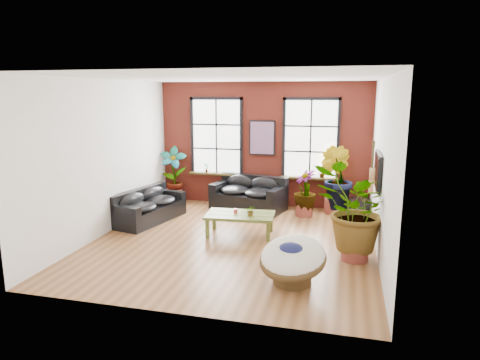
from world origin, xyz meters
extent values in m
cube|color=brown|center=(0.00, 0.00, -0.01)|extent=(6.00, 6.50, 0.02)
cube|color=white|center=(0.00, 0.00, 3.51)|extent=(6.00, 6.50, 0.02)
cube|color=#4A1611|center=(0.00, 3.26, 1.75)|extent=(6.00, 0.02, 3.50)
cube|color=silver|center=(0.00, -3.26, 1.75)|extent=(6.00, 0.02, 3.50)
cube|color=silver|center=(-3.01, 0.00, 1.75)|extent=(0.02, 6.50, 3.50)
cube|color=silver|center=(3.01, 0.00, 1.75)|extent=(0.02, 6.50, 3.50)
cube|color=white|center=(-1.35, 3.20, 1.95)|extent=(1.40, 0.02, 2.10)
cube|color=#30240D|center=(-1.35, 3.13, 0.87)|extent=(1.60, 0.22, 0.06)
cube|color=white|center=(1.35, 3.20, 1.95)|extent=(1.40, 0.02, 2.10)
cube|color=#30240D|center=(1.35, 3.13, 0.87)|extent=(1.60, 0.22, 0.06)
cube|color=black|center=(-0.27, 2.63, 0.23)|extent=(2.19, 1.45, 0.46)
cube|color=black|center=(-0.18, 2.99, 0.69)|extent=(2.00, 0.74, 0.47)
cube|color=black|center=(-1.13, 2.86, 0.57)|extent=(0.48, 1.00, 0.24)
cube|color=black|center=(0.58, 2.41, 0.57)|extent=(0.48, 1.00, 0.24)
ellipsoid|color=black|center=(-0.65, 2.68, 0.52)|extent=(1.02, 1.01, 0.26)
ellipsoid|color=black|center=(-0.58, 2.95, 0.69)|extent=(0.88, 0.46, 0.45)
ellipsoid|color=black|center=(0.08, 2.49, 0.52)|extent=(1.02, 1.01, 0.26)
ellipsoid|color=black|center=(0.16, 2.76, 0.69)|extent=(0.88, 0.46, 0.45)
cube|color=black|center=(-2.45, 0.95, 0.20)|extent=(1.29, 2.17, 0.40)
cube|color=black|center=(-2.76, 1.02, 0.60)|extent=(0.66, 2.03, 0.41)
cube|color=black|center=(-2.65, 0.06, 0.50)|extent=(0.88, 0.39, 0.21)
cube|color=black|center=(-2.24, 1.84, 0.50)|extent=(0.88, 0.39, 0.21)
ellipsoid|color=black|center=(-2.49, 0.55, 0.45)|extent=(0.90, 1.03, 0.23)
ellipsoid|color=black|center=(-2.73, 0.60, 0.60)|extent=(0.42, 0.92, 0.39)
ellipsoid|color=black|center=(-2.31, 1.34, 0.45)|extent=(0.90, 1.03, 0.23)
ellipsoid|color=black|center=(-2.55, 1.39, 0.60)|extent=(0.42, 0.92, 0.39)
cube|color=#4A571F|center=(0.03, 0.46, 0.46)|extent=(1.60, 1.00, 0.07)
cube|color=#30240D|center=(0.05, 0.31, 0.49)|extent=(1.53, 0.13, 0.00)
cube|color=#30240D|center=(0.02, 0.61, 0.49)|extent=(1.53, 0.13, 0.00)
cube|color=#4A571F|center=(-0.62, 0.06, 0.21)|extent=(0.08, 0.08, 0.43)
cube|color=#4A571F|center=(0.74, 0.17, 0.21)|extent=(0.08, 0.08, 0.43)
cube|color=#4A571F|center=(-0.67, 0.76, 0.21)|extent=(0.08, 0.08, 0.43)
cube|color=#4A571F|center=(0.68, 0.87, 0.21)|extent=(0.08, 0.08, 0.43)
cylinder|color=#BD2F31|center=(-0.08, 0.51, 0.54)|extent=(0.09, 0.09, 0.10)
cylinder|color=#4E371B|center=(1.52, -1.80, 0.13)|extent=(0.81, 0.81, 0.26)
torus|color=#4E371B|center=(1.52, -1.80, 0.44)|extent=(1.41, 1.41, 0.52)
ellipsoid|color=silver|center=(1.52, -1.80, 0.50)|extent=(1.38, 1.42, 0.70)
ellipsoid|color=#151842|center=(1.50, -1.85, 0.63)|extent=(0.52, 0.46, 0.20)
cube|color=black|center=(0.00, 3.19, 1.95)|extent=(0.74, 0.04, 0.98)
cube|color=#0C7F8C|center=(0.00, 3.16, 1.95)|extent=(0.66, 0.02, 0.90)
cube|color=black|center=(2.95, 0.30, 1.65)|extent=(0.06, 1.25, 0.72)
cube|color=black|center=(2.92, 0.30, 1.65)|extent=(0.01, 1.15, 0.62)
cylinder|color=#B27F4C|center=(2.90, 1.35, 1.13)|extent=(0.09, 0.38, 0.38)
cylinder|color=#B27F4C|center=(2.90, 1.35, 1.38)|extent=(0.09, 0.30, 0.30)
cylinder|color=black|center=(2.90, 1.35, 1.13)|extent=(0.09, 0.11, 0.11)
cube|color=#30240D|center=(2.90, 1.35, 1.75)|extent=(0.04, 0.05, 0.55)
cube|color=#30240D|center=(2.90, 1.35, 2.07)|extent=(0.06, 0.06, 0.14)
cube|color=black|center=(2.70, 2.40, 0.26)|extent=(0.77, 0.70, 0.53)
cylinder|color=brown|center=(-2.63, 2.87, 0.20)|extent=(0.72, 0.72, 0.40)
cylinder|color=brown|center=(2.08, 2.83, 0.20)|extent=(0.70, 0.70, 0.40)
cylinder|color=brown|center=(2.56, -0.47, 0.19)|extent=(0.58, 0.58, 0.38)
cylinder|color=brown|center=(1.30, 2.38, 0.17)|extent=(0.60, 0.60, 0.33)
imported|color=#17571B|center=(-2.59, 2.88, 0.91)|extent=(0.89, 0.69, 1.51)
imported|color=#17571B|center=(2.08, 2.81, 0.98)|extent=(1.17, 1.14, 1.66)
imported|color=#17571B|center=(2.53, -0.45, 1.00)|extent=(1.99, 1.97, 1.67)
imported|color=#17571B|center=(1.31, 2.39, 0.68)|extent=(0.85, 0.85, 1.09)
imported|color=#17571B|center=(0.31, 0.34, 0.62)|extent=(0.25, 0.22, 0.25)
imported|color=#17571B|center=(-1.65, 3.13, 1.04)|extent=(0.17, 0.17, 0.27)
imported|color=#17571B|center=(1.70, 3.13, 1.04)|extent=(0.19, 0.19, 0.27)
camera|label=1|loc=(2.30, -8.62, 3.18)|focal=32.00mm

